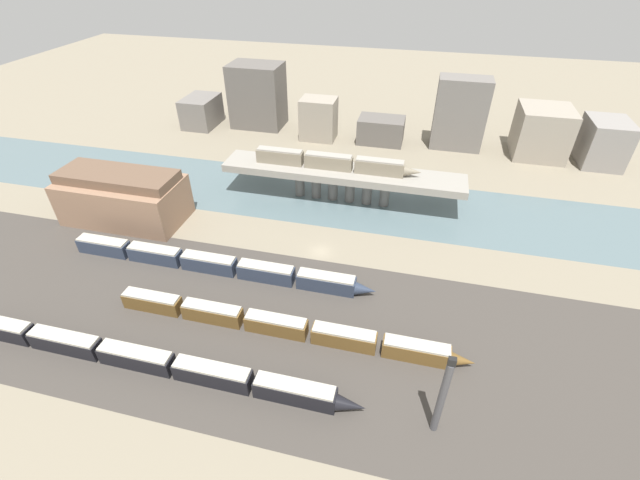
% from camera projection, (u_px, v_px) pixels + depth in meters
% --- Properties ---
extents(ground_plane, '(400.00, 400.00, 0.00)m').
position_uv_depth(ground_plane, '(320.00, 252.00, 94.81)').
color(ground_plane, gray).
extents(railbed_yard, '(280.00, 42.00, 0.01)m').
position_uv_depth(railbed_yard, '(289.00, 332.00, 76.00)').
color(railbed_yard, '#423D38').
rests_on(railbed_yard, ground).
extents(river_water, '(320.00, 27.01, 0.01)m').
position_uv_depth(river_water, '(341.00, 199.00, 113.03)').
color(river_water, slate).
rests_on(river_water, ground).
extents(bridge, '(61.53, 9.82, 8.75)m').
position_uv_depth(bridge, '(342.00, 176.00, 108.89)').
color(bridge, gray).
rests_on(bridge, ground).
extents(train_on_bridge, '(42.00, 2.76, 3.75)m').
position_uv_depth(train_on_bridge, '(334.00, 162.00, 107.19)').
color(train_on_bridge, gray).
rests_on(train_on_bridge, bridge).
extents(train_yard_near, '(70.72, 2.76, 3.48)m').
position_uv_depth(train_yard_near, '(145.00, 360.00, 69.08)').
color(train_yard_near, black).
rests_on(train_yard_near, ground).
extents(train_yard_mid, '(63.60, 2.67, 3.41)m').
position_uv_depth(train_yard_mid, '(284.00, 326.00, 74.90)').
color(train_yard_mid, brown).
rests_on(train_yard_mid, ground).
extents(train_yard_far, '(65.68, 2.92, 3.53)m').
position_uv_depth(train_yard_far, '(216.00, 264.00, 88.56)').
color(train_yard_far, '#2D384C').
rests_on(train_yard_far, ground).
extents(warehouse_building, '(28.46, 14.28, 12.51)m').
position_uv_depth(warehouse_building, '(123.00, 197.00, 102.43)').
color(warehouse_building, '#937056').
rests_on(warehouse_building, ground).
extents(signal_tower, '(1.05, 1.05, 15.54)m').
position_uv_depth(signal_tower, '(442.00, 397.00, 57.00)').
color(signal_tower, '#4C4C51').
rests_on(signal_tower, ground).
extents(city_block_far_left, '(10.45, 14.59, 10.02)m').
position_uv_depth(city_block_far_left, '(202.00, 111.00, 152.67)').
color(city_block_far_left, slate).
rests_on(city_block_far_left, ground).
extents(city_block_left, '(17.70, 12.82, 21.21)m').
position_uv_depth(city_block_left, '(258.00, 96.00, 149.42)').
color(city_block_left, '#605B56').
rests_on(city_block_left, ground).
extents(city_block_center, '(11.49, 8.85, 13.45)m').
position_uv_depth(city_block_center, '(319.00, 119.00, 141.96)').
color(city_block_center, gray).
rests_on(city_block_center, ground).
extents(city_block_right, '(14.81, 9.75, 8.15)m').
position_uv_depth(city_block_right, '(381.00, 130.00, 140.96)').
color(city_block_right, '#605B56').
rests_on(city_block_right, ground).
extents(city_block_far_right, '(15.71, 8.67, 22.00)m').
position_uv_depth(city_block_far_right, '(460.00, 114.00, 133.81)').
color(city_block_far_right, slate).
rests_on(city_block_far_right, ground).
extents(city_block_tall, '(15.12, 15.72, 14.83)m').
position_uv_depth(city_block_tall, '(541.00, 132.00, 131.11)').
color(city_block_tall, gray).
rests_on(city_block_tall, ground).
extents(city_block_low, '(11.35, 14.45, 13.24)m').
position_uv_depth(city_block_low, '(603.00, 142.00, 126.77)').
color(city_block_low, gray).
rests_on(city_block_low, ground).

